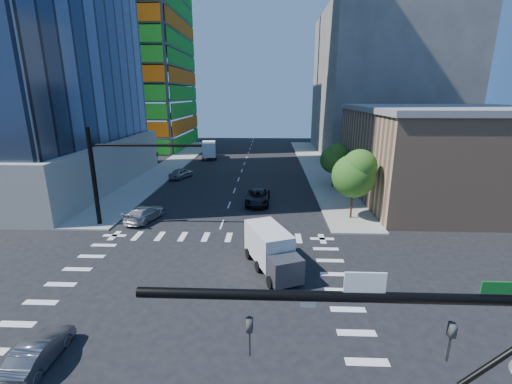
{
  "coord_description": "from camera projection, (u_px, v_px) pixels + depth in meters",
  "views": [
    {
      "loc": [
        4.4,
        -18.13,
        11.79
      ],
      "look_at": [
        3.39,
        8.0,
        4.37
      ],
      "focal_mm": 24.0,
      "sensor_mm": 36.0,
      "label": 1
    }
  ],
  "objects": [
    {
      "name": "ground",
      "position": [
        195.0,
        296.0,
        20.81
      ],
      "size": [
        160.0,
        160.0,
        0.0
      ],
      "primitive_type": "plane",
      "color": "black",
      "rests_on": "ground"
    },
    {
      "name": "road_markings",
      "position": [
        195.0,
        296.0,
        20.81
      ],
      "size": [
        20.0,
        20.0,
        0.01
      ],
      "primitive_type": "cube",
      "color": "silver",
      "rests_on": "ground"
    },
    {
      "name": "sidewalk_ne",
      "position": [
        316.0,
        166.0,
        58.78
      ],
      "size": [
        5.0,
        60.0,
        0.15
      ],
      "primitive_type": "cube",
      "color": "#999790",
      "rests_on": "ground"
    },
    {
      "name": "sidewalk_nw",
      "position": [
        172.0,
        165.0,
        59.71
      ],
      "size": [
        5.0,
        60.0,
        0.15
      ],
      "primitive_type": "cube",
      "color": "#999790",
      "rests_on": "ground"
    },
    {
      "name": "construction_building",
      "position": [
        125.0,
        34.0,
        74.64
      ],
      "size": [
        25.16,
        34.5,
        70.6
      ],
      "color": "slate",
      "rests_on": "ground"
    },
    {
      "name": "commercial_building",
      "position": [
        447.0,
        153.0,
        39.58
      ],
      "size": [
        20.5,
        22.5,
        10.6
      ],
      "color": "tan",
      "rests_on": "ground"
    },
    {
      "name": "bg_building_ne",
      "position": [
        382.0,
        84.0,
        68.86
      ],
      "size": [
        24.0,
        30.0,
        28.0
      ],
      "primitive_type": "cube",
      "color": "#625B58",
      "rests_on": "ground"
    },
    {
      "name": "signal_mast_nw",
      "position": [
        109.0,
        168.0,
        30.74
      ],
      "size": [
        10.2,
        0.4,
        9.0
      ],
      "color": "black",
      "rests_on": "sidewalk_nw"
    },
    {
      "name": "tree_south",
      "position": [
        356.0,
        173.0,
        32.43
      ],
      "size": [
        4.16,
        4.16,
        6.82
      ],
      "color": "#382316",
      "rests_on": "sidewalk_ne"
    },
    {
      "name": "tree_north",
      "position": [
        335.0,
        158.0,
        44.14
      ],
      "size": [
        3.54,
        3.52,
        5.78
      ],
      "color": "#382316",
      "rests_on": "sidewalk_ne"
    },
    {
      "name": "car_nb_far",
      "position": [
        258.0,
        197.0,
        38.35
      ],
      "size": [
        2.74,
        5.62,
        1.54
      ],
      "primitive_type": "imported",
      "rotation": [
        0.0,
        0.0,
        -0.03
      ],
      "color": "black",
      "rests_on": "ground"
    },
    {
      "name": "car_sb_near",
      "position": [
        145.0,
        213.0,
        33.28
      ],
      "size": [
        3.26,
        5.35,
        1.45
      ],
      "primitive_type": "imported",
      "rotation": [
        0.0,
        0.0,
        2.88
      ],
      "color": "silver",
      "rests_on": "ground"
    },
    {
      "name": "car_sb_mid",
      "position": [
        181.0,
        173.0,
        50.29
      ],
      "size": [
        3.21,
        4.73,
        1.49
      ],
      "primitive_type": "imported",
      "rotation": [
        0.0,
        0.0,
        2.78
      ],
      "color": "#96999D",
      "rests_on": "ground"
    },
    {
      "name": "car_sb_cross",
      "position": [
        39.0,
        351.0,
        15.46
      ],
      "size": [
        1.36,
        3.81,
        1.25
      ],
      "primitive_type": "imported",
      "rotation": [
        0.0,
        0.0,
        3.15
      ],
      "color": "#545459",
      "rests_on": "ground"
    },
    {
      "name": "box_truck_near",
      "position": [
        273.0,
        254.0,
        23.55
      ],
      "size": [
        4.14,
        5.84,
        2.82
      ],
      "rotation": [
        0.0,
        0.0,
        0.39
      ],
      "color": "black",
      "rests_on": "ground"
    },
    {
      "name": "box_truck_far",
      "position": [
        209.0,
        151.0,
        66.3
      ],
      "size": [
        3.6,
        6.48,
        3.22
      ],
      "rotation": [
        0.0,
        0.0,
        3.31
      ],
      "color": "black",
      "rests_on": "ground"
    }
  ]
}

